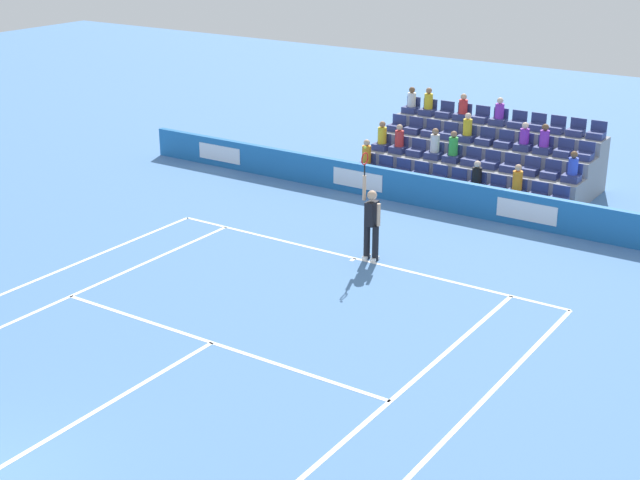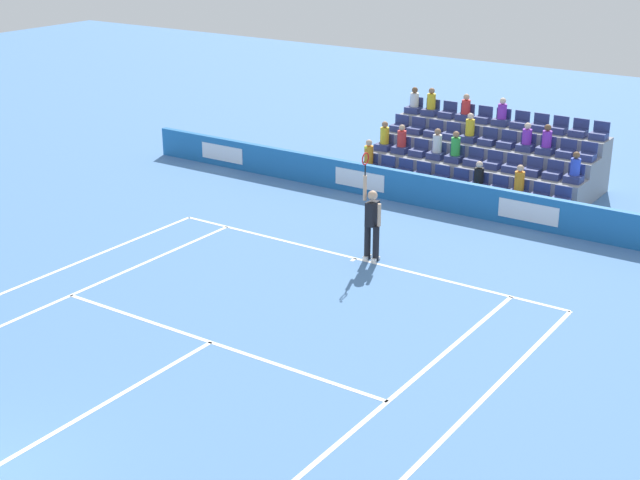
# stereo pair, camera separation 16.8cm
# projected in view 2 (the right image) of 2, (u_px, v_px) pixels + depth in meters

# --- Properties ---
(line_baseline) EXTENTS (10.97, 0.10, 0.01)m
(line_baseline) POSITION_uv_depth(u_px,v_px,m) (356.00, 258.00, 22.78)
(line_baseline) COLOR white
(line_baseline) RESTS_ON ground
(line_service) EXTENTS (8.23, 0.10, 0.01)m
(line_service) POSITION_uv_depth(u_px,v_px,m) (211.00, 342.00, 18.53)
(line_service) COLOR white
(line_service) RESTS_ON ground
(line_centre_service) EXTENTS (0.10, 6.40, 0.01)m
(line_centre_service) POSITION_uv_depth(u_px,v_px,m) (91.00, 411.00, 16.05)
(line_centre_service) COLOR white
(line_centre_service) RESTS_ON ground
(line_singles_sideline_left) EXTENTS (0.10, 11.89, 0.01)m
(line_singles_sideline_left) POSITION_uv_depth(u_px,v_px,m) (55.00, 302.00, 20.34)
(line_singles_sideline_left) COLOR white
(line_singles_sideline_left) RESTS_ON ground
(line_singles_sideline_right) EXTENTS (0.10, 11.89, 0.01)m
(line_singles_sideline_right) POSITION_uv_depth(u_px,v_px,m) (374.00, 413.00, 16.01)
(line_singles_sideline_right) COLOR white
(line_singles_sideline_right) RESTS_ON ground
(line_doubles_sideline_left) EXTENTS (0.10, 11.89, 0.01)m
(line_doubles_sideline_left) POSITION_uv_depth(u_px,v_px,m) (15.00, 288.00, 21.06)
(line_doubles_sideline_left) COLOR white
(line_doubles_sideline_left) RESTS_ON ground
(line_doubles_sideline_right) EXTENTS (0.10, 11.89, 0.01)m
(line_doubles_sideline_right) POSITION_uv_depth(u_px,v_px,m) (445.00, 437.00, 15.29)
(line_doubles_sideline_right) COLOR white
(line_doubles_sideline_right) RESTS_ON ground
(line_centre_mark) EXTENTS (0.10, 0.20, 0.01)m
(line_centre_mark) POSITION_uv_depth(u_px,v_px,m) (353.00, 260.00, 22.70)
(line_centre_mark) COLOR white
(line_centre_mark) RESTS_ON ground
(sponsor_barrier) EXTENTS (21.30, 0.22, 0.93)m
(sponsor_barrier) POSITION_uv_depth(u_px,v_px,m) (441.00, 194.00, 26.14)
(sponsor_barrier) COLOR #1E66AD
(sponsor_barrier) RESTS_ON ground
(tennis_player) EXTENTS (0.53, 0.36, 2.85)m
(tennis_player) POSITION_uv_depth(u_px,v_px,m) (372.00, 222.00, 22.38)
(tennis_player) COLOR black
(tennis_player) RESTS_ON ground
(stadium_stand) EXTENTS (6.82, 3.80, 2.57)m
(stadium_stand) POSITION_uv_depth(u_px,v_px,m) (485.00, 163.00, 28.34)
(stadium_stand) COLOR gray
(stadium_stand) RESTS_ON ground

